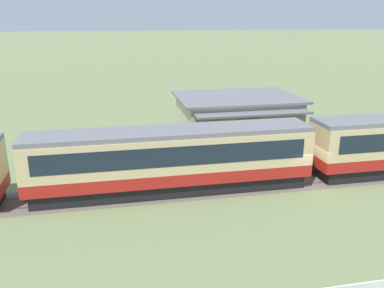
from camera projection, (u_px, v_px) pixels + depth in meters
ground_plane at (304, 184)px, 28.12m from camera, size 600.00×600.00×0.00m
passenger_train at (175, 157)px, 26.39m from camera, size 57.62×3.12×4.25m
railway_track at (193, 189)px, 27.33m from camera, size 132.80×3.60×0.04m
station_building at (236, 119)px, 37.02m from camera, size 10.75×9.22×4.26m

